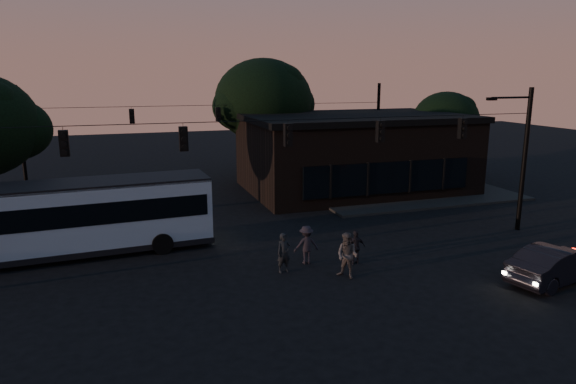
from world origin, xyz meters
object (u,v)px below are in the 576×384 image
object	(u,v)px
bus	(76,215)
pedestrian_d	(306,245)
pedestrian_b	(347,256)
pedestrian_c	(356,247)
pedestrian_a	(284,253)
car	(556,264)
building	(354,152)

from	to	relation	value
bus	pedestrian_d	bearing A→B (deg)	-28.13
pedestrian_b	pedestrian_c	xyz separation A→B (m)	(1.01, 1.30, -0.19)
pedestrian_a	pedestrian_c	size ratio (longest dim) A/B	1.11
car	pedestrian_c	size ratio (longest dim) A/B	2.99
pedestrian_b	pedestrian_d	size ratio (longest dim) A/B	1.11
building	pedestrian_b	distance (m)	17.06
building	pedestrian_c	bearing A→B (deg)	-115.17
pedestrian_a	pedestrian_c	xyz separation A→B (m)	(3.26, -0.09, -0.08)
bus	pedestrian_b	world-z (taller)	bus
building	pedestrian_d	xyz separation A→B (m)	(-8.54, -13.14, -1.86)
pedestrian_b	pedestrian_d	distance (m)	2.29
building	pedestrian_a	bearing A→B (deg)	-125.34
pedestrian_c	pedestrian_d	xyz separation A→B (m)	(-2.02, 0.76, 0.09)
bus	pedestrian_a	size ratio (longest dim) A/B	7.24
pedestrian_c	car	bearing A→B (deg)	146.44
building	pedestrian_c	xyz separation A→B (m)	(-6.53, -13.90, -1.95)
pedestrian_a	pedestrian_b	bearing A→B (deg)	-39.24
building	pedestrian_b	world-z (taller)	building
pedestrian_d	car	bearing A→B (deg)	152.95
bus	pedestrian_b	bearing A→B (deg)	-34.89
building	pedestrian_c	distance (m)	15.48
building	car	xyz separation A→B (m)	(0.14, -18.26, -1.96)
building	pedestrian_d	bearing A→B (deg)	-123.04
pedestrian_a	pedestrian_d	distance (m)	1.42
bus	car	distance (m)	20.58
car	pedestrian_d	xyz separation A→B (m)	(-8.68, 5.12, 0.10)
pedestrian_d	pedestrian_c	bearing A→B (deg)	162.94
building	car	size ratio (longest dim) A/B	3.38
bus	pedestrian_d	distance (m)	10.55
building	pedestrian_d	distance (m)	15.78
bus	building	bearing A→B (deg)	22.39
pedestrian_a	pedestrian_d	size ratio (longest dim) A/B	0.99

